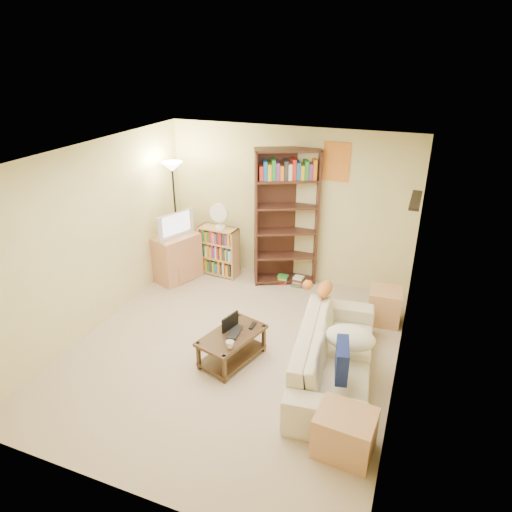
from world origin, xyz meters
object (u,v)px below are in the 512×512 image
laptop (238,332)px  tall_bookshelf (286,215)px  side_table (385,306)px  tabby_cat (322,288)px  television (173,224)px  end_cabinet (345,433)px  tv_stand (176,257)px  desk_fan (219,216)px  mug (230,345)px  floor_lamp (174,187)px  sofa (335,354)px  short_bookshelf (219,251)px  coffee_table (232,344)px

laptop → tall_bookshelf: 2.35m
side_table → tabby_cat: bearing=-139.7°
tall_bookshelf → television: bearing=172.8°
tall_bookshelf → end_cabinet: 3.68m
television → side_table: 3.50m
tabby_cat → tv_stand: (-2.65, 0.77, -0.33)m
tabby_cat → television: bearing=163.8°
tall_bookshelf → side_table: 2.04m
desk_fan → end_cabinet: 4.09m
tabby_cat → mug: tabby_cat is taller
laptop → mug: size_ratio=3.25×
floor_lamp → side_table: floor_lamp is taller
sofa → tv_stand: bearing=56.2°
television → short_bookshelf: television is taller
floor_lamp → tv_stand: bearing=-103.2°
television → end_cabinet: size_ratio=1.25×
television → desk_fan: (0.66, 0.35, 0.11)m
side_table → desk_fan: bearing=170.6°
coffee_table → side_table: 2.29m
coffee_table → mug: bearing=-54.2°
tall_bookshelf → laptop: bearing=-111.9°
television → floor_lamp: (0.02, 0.07, 0.59)m
tall_bookshelf → side_table: bearing=-46.4°
short_bookshelf → desk_fan: 0.66m
sofa → short_bookshelf: 3.10m
coffee_table → short_bookshelf: (-1.17, 2.10, 0.18)m
coffee_table → laptop: size_ratio=2.92×
floor_lamp → end_cabinet: (3.33, -2.68, -1.34)m
tv_stand → end_cabinet: 4.25m
floor_lamp → short_bookshelf: bearing=28.3°
tall_bookshelf → desk_fan: 1.09m
short_bookshelf → desk_fan: bearing=-37.2°
tabby_cat → end_cabinet: 2.03m
desk_fan → side_table: (2.76, -0.46, -0.84)m
television → side_table: bearing=-70.3°
tv_stand → television: size_ratio=1.13×
coffee_table → laptop: (0.07, 0.04, 0.16)m
mug → floor_lamp: size_ratio=0.05×
mug → short_bookshelf: size_ratio=0.12×
sofa → desk_fan: desk_fan is taller
end_cabinet → sofa: bearing=107.6°
mug → side_table: size_ratio=0.21×
television → mug: bearing=-114.9°
sofa → coffee_table: sofa is taller
desk_fan → floor_lamp: bearing=-156.7°
sofa → end_cabinet: sofa is taller
tabby_cat → television: television is taller
tv_stand → floor_lamp: 1.18m
mug → tall_bookshelf: (-0.15, 2.52, 0.73)m
laptop → mug: 0.31m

